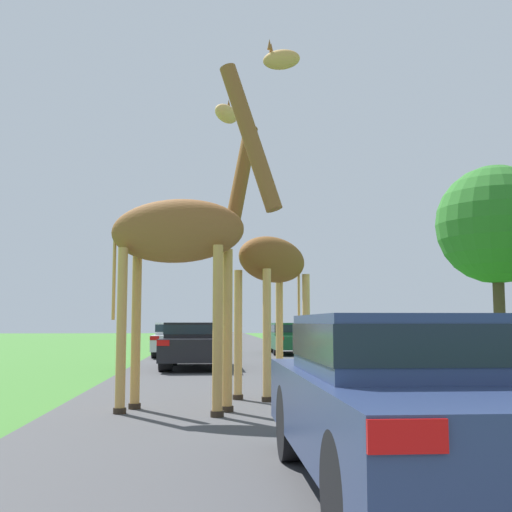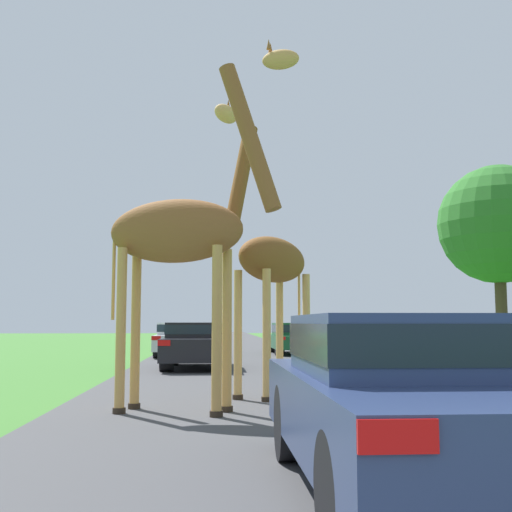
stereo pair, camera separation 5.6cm
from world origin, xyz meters
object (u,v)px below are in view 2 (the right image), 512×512
(car_queue_right, at_px, (195,344))
(giraffe_near_road, at_px, (270,260))
(giraffe_companion, at_px, (184,232))
(car_queue_left, at_px, (292,337))
(car_lead_maroon, at_px, (420,396))
(car_far_ahead, at_px, (180,338))
(tree_centre_back, at_px, (498,225))

(car_queue_right, bearing_deg, giraffe_near_road, -78.23)
(giraffe_companion, distance_m, car_queue_right, 9.45)
(giraffe_near_road, bearing_deg, car_queue_right, -42.70)
(car_queue_left, bearing_deg, car_lead_maroon, -94.47)
(car_lead_maroon, distance_m, car_queue_left, 22.28)
(car_far_ahead, bearing_deg, car_queue_right, -83.22)
(car_queue_left, bearing_deg, giraffe_near_road, -98.47)
(giraffe_companion, bearing_deg, car_lead_maroon, 40.67)
(car_lead_maroon, bearing_deg, giraffe_near_road, 95.21)
(giraffe_companion, distance_m, tree_centre_back, 18.69)
(car_lead_maroon, relative_size, tree_centre_back, 0.59)
(giraffe_near_road, height_order, car_far_ahead, giraffe_near_road)
(giraffe_near_road, distance_m, tree_centre_back, 16.34)
(car_queue_right, distance_m, car_far_ahead, 6.54)
(car_lead_maroon, xyz_separation_m, car_queue_right, (-2.13, 13.88, -0.04))
(car_lead_maroon, xyz_separation_m, tree_centre_back, (9.48, 19.13, 4.36))
(giraffe_companion, relative_size, car_lead_maroon, 1.27)
(car_queue_right, height_order, car_far_ahead, car_queue_right)
(car_far_ahead, bearing_deg, car_queue_left, 21.68)
(car_far_ahead, bearing_deg, giraffe_companion, -86.93)
(car_lead_maroon, bearing_deg, car_queue_right, 98.71)
(giraffe_near_road, relative_size, car_queue_right, 1.21)
(giraffe_companion, height_order, car_lead_maroon, giraffe_companion)
(car_queue_right, relative_size, car_far_ahead, 0.99)
(giraffe_near_road, bearing_deg, car_queue_left, -62.95)
(car_queue_right, relative_size, tree_centre_back, 0.56)
(car_queue_left, xyz_separation_m, car_far_ahead, (-4.64, -1.84, 0.01))
(car_queue_left, bearing_deg, car_far_ahead, -158.32)
(car_lead_maroon, height_order, car_queue_left, car_lead_maroon)
(giraffe_near_road, height_order, car_lead_maroon, giraffe_near_road)
(car_queue_right, xyz_separation_m, car_far_ahead, (-0.77, 6.49, -0.01))
(giraffe_near_road, bearing_deg, car_lead_maroon, 130.74)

